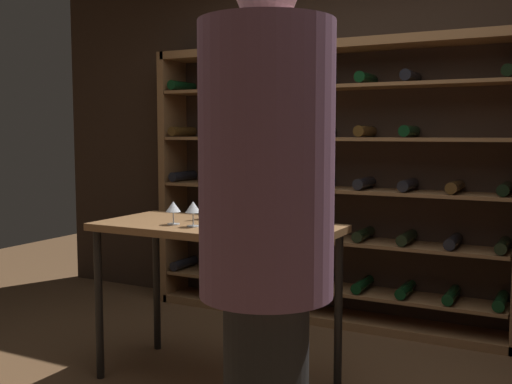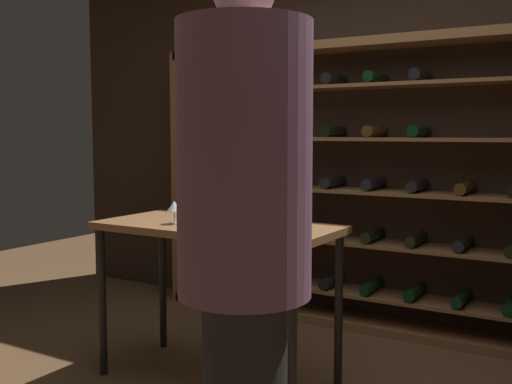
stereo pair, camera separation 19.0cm
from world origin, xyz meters
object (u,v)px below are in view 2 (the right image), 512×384
(wine_bottle_green_slim, at_px, (226,193))
(wine_glass_stemmed_right, at_px, (193,208))
(tasting_table, at_px, (217,241))
(wine_glass_stemmed_left, at_px, (174,207))
(wine_rack, at_px, (332,187))
(person_guest_blue_shirt, at_px, (244,227))
(wine_bottle_amber_reserve, at_px, (290,209))

(wine_bottle_green_slim, xyz_separation_m, wine_glass_stemmed_right, (0.05, -0.38, -0.04))
(tasting_table, distance_m, wine_glass_stemmed_left, 0.29)
(wine_rack, distance_m, tasting_table, 1.34)
(person_guest_blue_shirt, relative_size, wine_bottle_green_slim, 4.95)
(person_guest_blue_shirt, xyz_separation_m, wine_bottle_amber_reserve, (-0.33, 0.94, -0.06))
(wine_bottle_green_slim, distance_m, wine_glass_stemmed_right, 0.39)
(person_guest_blue_shirt, height_order, wine_bottle_green_slim, person_guest_blue_shirt)
(tasting_table, xyz_separation_m, wine_bottle_green_slim, (-0.11, 0.25, 0.23))
(wine_bottle_green_slim, bearing_deg, wine_glass_stemmed_right, -82.87)
(wine_rack, bearing_deg, wine_bottle_green_slim, -100.39)
(wine_rack, height_order, tasting_table, wine_rack)
(person_guest_blue_shirt, bearing_deg, wine_bottle_green_slim, 5.94)
(wine_bottle_amber_reserve, bearing_deg, tasting_table, 172.33)
(wine_rack, bearing_deg, wine_bottle_amber_reserve, -74.05)
(wine_rack, height_order, wine_bottle_green_slim, wine_rack)
(tasting_table, bearing_deg, wine_glass_stemmed_right, -114.73)
(person_guest_blue_shirt, bearing_deg, wine_glass_stemmed_left, 18.36)
(wine_rack, distance_m, wine_glass_stemmed_right, 1.46)
(wine_rack, bearing_deg, person_guest_blue_shirt, -72.70)
(wine_bottle_amber_reserve, height_order, wine_bottle_green_slim, wine_bottle_green_slim)
(wine_rack, xyz_separation_m, person_guest_blue_shirt, (0.72, -2.33, 0.08))
(tasting_table, xyz_separation_m, wine_bottle_amber_reserve, (0.48, -0.06, 0.21))
(wine_glass_stemmed_right, bearing_deg, wine_glass_stemmed_left, 173.87)
(wine_bottle_green_slim, bearing_deg, wine_rack, 79.61)
(wine_bottle_amber_reserve, height_order, wine_glass_stemmed_left, wine_bottle_amber_reserve)
(wine_glass_stemmed_left, bearing_deg, person_guest_blue_shirt, -41.38)
(wine_bottle_green_slim, height_order, wine_glass_stemmed_right, wine_bottle_green_slim)
(tasting_table, distance_m, person_guest_blue_shirt, 1.32)
(wine_glass_stemmed_left, distance_m, wine_glass_stemmed_right, 0.14)
(wine_glass_stemmed_left, relative_size, wine_glass_stemmed_right, 0.93)
(tasting_table, xyz_separation_m, wine_glass_stemmed_left, (-0.20, -0.12, 0.18))
(wine_bottle_amber_reserve, xyz_separation_m, wine_bottle_green_slim, (-0.59, 0.32, 0.02))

